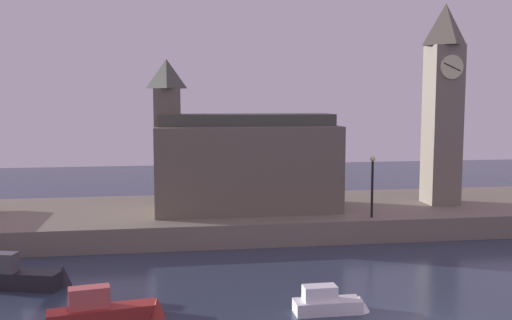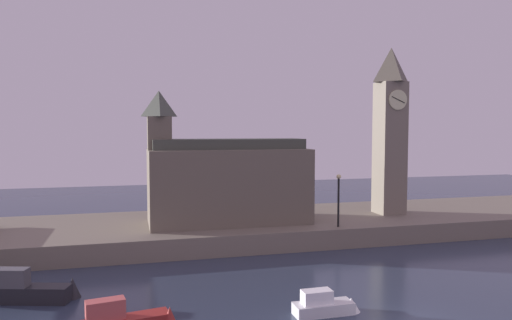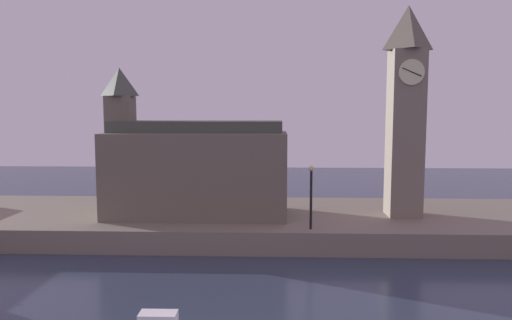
% 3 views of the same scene
% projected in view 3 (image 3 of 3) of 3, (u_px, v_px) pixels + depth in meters
% --- Properties ---
extents(far_embankment, '(70.00, 12.00, 1.50)m').
position_uv_depth(far_embankment, '(263.00, 222.00, 35.75)').
color(far_embankment, slate).
rests_on(far_embankment, ground).
extents(clock_tower, '(2.46, 2.49, 14.50)m').
position_uv_depth(clock_tower, '(406.00, 109.00, 33.82)').
color(clock_tower, slate).
rests_on(clock_tower, far_embankment).
extents(parliament_hall, '(12.62, 5.39, 10.36)m').
position_uv_depth(parliament_hall, '(192.00, 168.00, 34.48)').
color(parliament_hall, '#6B6051').
rests_on(parliament_hall, far_embankment).
extents(streetlamp, '(0.36, 0.36, 4.02)m').
position_uv_depth(streetlamp, '(311.00, 190.00, 30.39)').
color(streetlamp, black).
rests_on(streetlamp, far_embankment).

